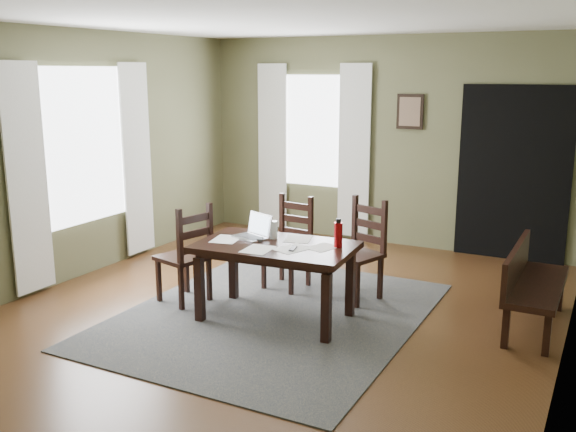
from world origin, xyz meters
The scene contains 26 objects.
ground centered at (0.00, 0.00, -0.01)m, with size 5.00×6.00×0.01m.
room_shell centered at (0.00, 0.00, 1.80)m, with size 5.02×6.02×2.71m.
rug centered at (0.00, 0.00, 0.01)m, with size 2.60×3.20×0.01m.
dining_table centered at (0.06, -0.07, 0.63)m, with size 1.48×0.95×0.71m.
chair_end centered at (-0.91, -0.10, 0.49)m, with size 0.53×0.53×0.99m.
chair_back_left centered at (-0.25, 0.80, 0.47)m, with size 0.46×0.46×0.96m.
chair_back_right centered at (0.54, 0.80, 0.50)m, with size 0.56×0.56×1.01m.
bench centered at (2.15, 0.81, 0.44)m, with size 0.42×1.32×0.74m.
laptop centered at (-0.23, 0.06, 0.78)m, with size 0.39×0.36×0.22m.
computer_mouse centered at (-0.12, -0.04, 0.73)m, with size 0.05×0.09×0.03m, color #3F3F42.
tv_remote centered at (0.28, -0.15, 0.73)m, with size 0.04×0.16×0.02m, color black.
drinking_glass centered at (-0.05, 0.10, 0.80)m, with size 0.08×0.08×0.17m, color silver.
water_bottle centered at (0.61, 0.10, 0.84)m, with size 0.08×0.08×0.26m.
paper_a centered at (-0.42, -0.13, 0.72)m, with size 0.24×0.31×0.00m, color white.
paper_b centered at (0.27, -0.14, 0.72)m, with size 0.23×0.30×0.00m, color white.
paper_c centered at (0.16, 0.19, 0.72)m, with size 0.23×0.30×0.00m, color white.
paper_d centered at (0.49, 0.03, 0.72)m, with size 0.21×0.27×0.00m, color white.
paper_e centered at (0.01, -0.30, 0.72)m, with size 0.23×0.31×0.00m, color white.
window_left centered at (-2.47, 0.20, 1.45)m, with size 0.01×1.30×1.70m.
window_back centered at (-1.00, 2.97, 1.45)m, with size 1.00×0.01×1.50m.
curtain_left_near centered at (-2.44, -0.62, 1.20)m, with size 0.03×0.48×2.30m.
curtain_left_far centered at (-2.44, 1.02, 1.20)m, with size 0.03×0.48×2.30m.
curtain_back_left centered at (-1.62, 2.94, 1.20)m, with size 0.44×0.03×2.30m.
curtain_back_right centered at (-0.38, 2.94, 1.20)m, with size 0.44×0.03×2.30m.
framed_picture centered at (0.35, 2.97, 1.75)m, with size 0.34×0.03×0.44m.
doorway_back centered at (1.65, 2.97, 1.05)m, with size 1.30×0.03×2.10m.
Camera 1 is at (2.75, -4.99, 2.25)m, focal length 40.00 mm.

